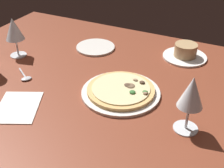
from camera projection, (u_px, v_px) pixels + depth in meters
dining_table at (103, 93)px, 107.82cm from camera, size 150.00×110.00×4.00cm
pizza_main at (121, 91)px, 103.67cm from camera, size 27.48×27.48×3.38cm
ramekin_on_saucer at (185, 53)px, 125.74cm from camera, size 18.48×18.48×6.22cm
wine_glass_far at (191, 94)px, 81.93cm from camera, size 7.41×7.41×17.96cm
wine_glass_near at (14, 30)px, 122.32cm from camera, size 7.71×7.71×16.74cm
side_plate at (95, 47)px, 134.42cm from camera, size 17.32×17.32×0.90cm
paper_menu at (18, 107)px, 97.50cm from camera, size 19.25×21.18×0.30cm
spoon at (25, 77)px, 112.60cm from camera, size 10.01×7.69×1.00cm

